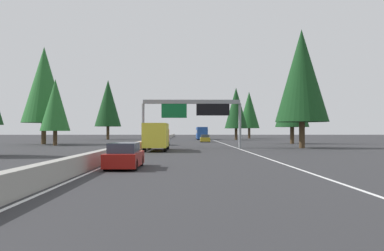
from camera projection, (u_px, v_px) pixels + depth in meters
ground_plane at (154, 144)px, 62.15m from camera, size 320.00×320.00×0.00m
median_barrier at (160, 139)px, 82.15m from camera, size 180.00×0.56×0.90m
shoulder_stripe_right at (221, 143)px, 72.31m from camera, size 160.00×0.16×0.01m
shoulder_stripe_median at (160, 143)px, 72.15m from camera, size 160.00×0.16×0.01m
sign_gantry_overhead at (193, 110)px, 49.65m from camera, size 0.50×12.68×6.11m
sedan_mid_center at (124, 156)px, 22.50m from camera, size 4.40×1.80×1.47m
box_truck_mid_right at (157, 136)px, 42.46m from camera, size 8.50×2.40×2.95m
sedan_far_center at (163, 141)px, 59.01m from camera, size 4.40×1.80×1.47m
bus_far_left at (202, 133)px, 98.27m from camera, size 11.50×2.55×3.10m
sedan_distant_a at (205, 139)px, 75.46m from camera, size 4.40×1.80×1.47m
conifer_right_near at (302, 76)px, 49.10m from camera, size 6.58×6.58×14.97m
conifer_right_mid at (292, 98)px, 65.90m from camera, size 5.63×5.63×12.80m
conifer_right_far at (236, 108)px, 94.10m from camera, size 5.55×5.55×12.61m
conifer_right_distant at (249, 110)px, 112.08m from camera, size 5.91×5.91×13.44m
conifer_left_near at (55, 105)px, 57.66m from camera, size 4.32×4.32×9.81m
conifer_left_mid at (44, 85)px, 63.49m from camera, size 6.98×6.98×15.87m
conifer_left_far at (108, 103)px, 97.56m from camera, size 6.57×6.57×14.92m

